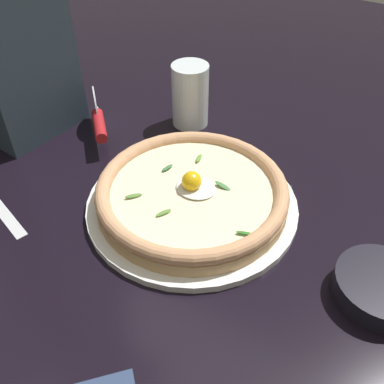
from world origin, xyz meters
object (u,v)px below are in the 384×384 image
at_px(side_bowl, 381,285).
at_px(pizza_cutter, 98,119).
at_px(pizza, 192,192).
at_px(drinking_glass, 190,100).

relative_size(side_bowl, pizza_cutter, 1.01).
relative_size(pizza, side_bowl, 2.49).
relative_size(pizza, drinking_glass, 2.43).
relative_size(pizza, pizza_cutter, 2.51).
bearing_deg(side_bowl, pizza, 179.02).
distance_m(pizza_cutter, drinking_glass, 0.19).
bearing_deg(drinking_glass, pizza_cutter, -129.29).
bearing_deg(pizza_cutter, pizza, -14.87).
bearing_deg(side_bowl, pizza_cutter, 172.49).
relative_size(pizza_cutter, drinking_glass, 0.97).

